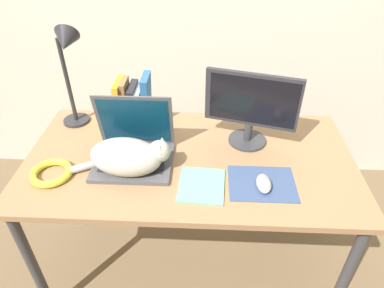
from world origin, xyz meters
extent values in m
cube|color=#93704C|center=(0.00, 0.38, 0.73)|extent=(1.46, 0.76, 0.03)
cylinder|color=#38383D|center=(-0.68, 0.05, 0.36)|extent=(0.04, 0.04, 0.71)
cylinder|color=#38383D|center=(0.68, 0.05, 0.36)|extent=(0.04, 0.04, 0.71)
cylinder|color=#38383D|center=(-0.68, 0.71, 0.36)|extent=(0.04, 0.04, 0.71)
cylinder|color=#38383D|center=(0.68, 0.71, 0.36)|extent=(0.04, 0.04, 0.71)
cube|color=#4C4C51|center=(-0.24, 0.32, 0.75)|extent=(0.33, 0.27, 0.02)
cube|color=#28282D|center=(-0.24, 0.31, 0.76)|extent=(0.27, 0.14, 0.00)
cube|color=#4C4C51|center=(-0.24, 0.43, 0.89)|extent=(0.33, 0.06, 0.27)
cube|color=#0A334C|center=(-0.24, 0.43, 0.89)|extent=(0.30, 0.05, 0.24)
ellipsoid|color=#B2ADA3|center=(-0.26, 0.27, 0.82)|extent=(0.32, 0.22, 0.15)
sphere|color=#B2ADA3|center=(-0.12, 0.29, 0.84)|extent=(0.09, 0.09, 0.09)
cone|color=#B2ADA3|center=(-0.11, 0.31, 0.88)|extent=(0.04, 0.04, 0.03)
cone|color=#B2ADA3|center=(-0.11, 0.26, 0.88)|extent=(0.04, 0.04, 0.03)
cylinder|color=#B2ADA3|center=(-0.43, 0.28, 0.76)|extent=(0.14, 0.09, 0.03)
cylinder|color=#333338|center=(0.27, 0.51, 0.75)|extent=(0.18, 0.18, 0.01)
cylinder|color=#333338|center=(0.27, 0.51, 0.80)|extent=(0.04, 0.04, 0.09)
cube|color=#28282D|center=(0.27, 0.51, 0.96)|extent=(0.41, 0.13, 0.25)
cube|color=black|center=(0.27, 0.50, 0.96)|extent=(0.37, 0.10, 0.22)
cube|color=#384C75|center=(0.30, 0.22, 0.74)|extent=(0.27, 0.21, 0.00)
ellipsoid|color=#99999E|center=(0.31, 0.20, 0.76)|extent=(0.06, 0.11, 0.03)
cube|color=gold|center=(-0.36, 0.65, 0.86)|extent=(0.04, 0.16, 0.23)
cube|color=olive|center=(-0.33, 0.65, 0.86)|extent=(0.03, 0.12, 0.23)
cube|color=#232328|center=(-0.29, 0.65, 0.85)|extent=(0.04, 0.16, 0.21)
cube|color=white|center=(-0.26, 0.65, 0.84)|extent=(0.03, 0.15, 0.19)
cube|color=#285B93|center=(-0.23, 0.65, 0.87)|extent=(0.04, 0.14, 0.26)
cylinder|color=#28282D|center=(-0.60, 0.65, 0.75)|extent=(0.13, 0.13, 0.01)
cylinder|color=#28282D|center=(-0.60, 0.65, 0.97)|extent=(0.02, 0.02, 0.42)
cone|color=#28282D|center=(-0.55, 0.61, 1.18)|extent=(0.11, 0.13, 0.14)
torus|color=gold|center=(-0.57, 0.23, 0.76)|extent=(0.17, 0.17, 0.03)
cube|color=#6BBC93|center=(0.06, 0.20, 0.75)|extent=(0.19, 0.22, 0.01)
camera|label=1|loc=(0.07, -0.81, 1.69)|focal=32.00mm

